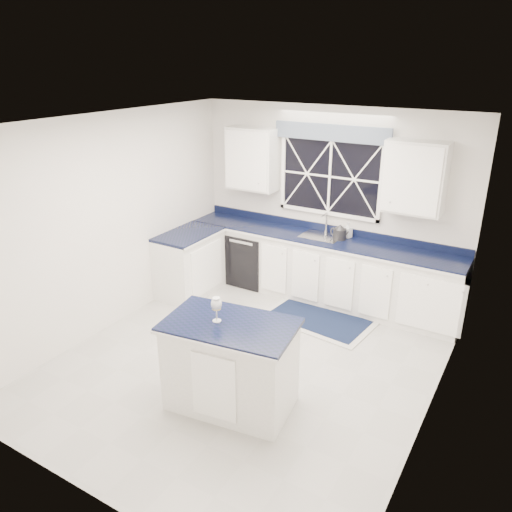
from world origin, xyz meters
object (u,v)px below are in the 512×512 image
Objects in this scene: dishwasher at (253,257)px; wine_glass at (216,305)px; faucet at (326,223)px; kettle at (340,232)px; island at (231,365)px; soap_bottle at (348,230)px.

dishwasher is 3.05m from wine_glass.
dishwasher is 1.31m from faucet.
kettle is at bearing -25.70° from faucet.
island is at bearing -63.02° from dishwasher.
wine_glass is (1.23, -2.70, 0.70)m from dishwasher.
soap_bottle is (0.08, 2.86, 0.58)m from island.
kettle is (0.01, 2.73, 0.56)m from island.
wine_glass is 1.15× the size of soap_bottle.
dishwasher is at bearing 109.07° from island.
faucet is at bearing 166.15° from kettle.
wine_glass reaches higher than kettle.
faucet is at bearing 10.02° from dishwasher.
faucet is at bearing 87.23° from island.
wine_glass is (-0.14, -2.76, 0.07)m from kettle.
faucet is 2.94m from island.
dishwasher is at bearing 114.53° from wine_glass.
kettle is 2.77m from wine_glass.
faucet reaches higher than island.
island is 0.65m from wine_glass.
wine_glass is at bearing -174.31° from island.
soap_bottle is (1.44, 0.19, 0.64)m from dishwasher.
wine_glass is at bearing -94.06° from soap_bottle.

